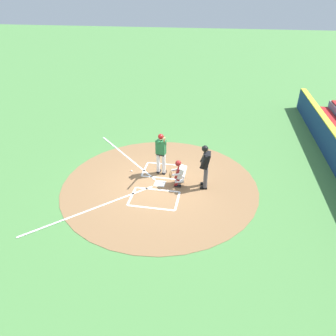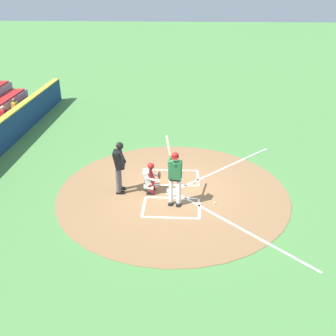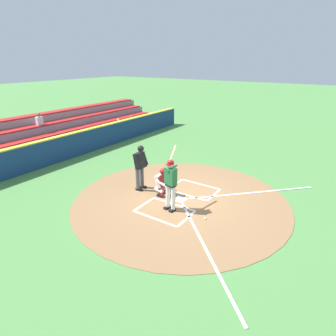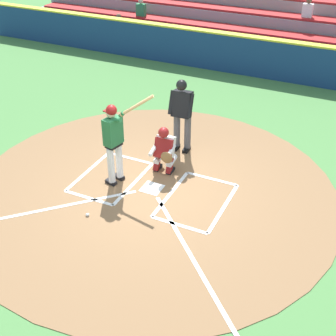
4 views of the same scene
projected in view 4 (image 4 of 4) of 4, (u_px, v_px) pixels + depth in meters
name	position (u px, v px, depth m)	size (l,w,h in m)	color
ground_plane	(152.00, 189.00, 10.22)	(120.00, 120.00, 0.00)	#4C8442
dirt_circle	(152.00, 188.00, 10.22)	(8.00, 8.00, 0.01)	olive
home_plate_and_chalk	(132.00, 210.00, 9.54)	(7.93, 4.91, 0.01)	white
batter	(114.00, 139.00, 9.86)	(1.03, 0.57, 2.13)	white
catcher	(164.00, 149.00, 10.51)	(0.60, 0.60, 1.13)	black
plate_umpire	(182.00, 111.00, 11.06)	(0.59, 0.43, 1.86)	#4C4C51
baseball	(87.00, 215.00, 9.38)	(0.07, 0.07, 0.07)	white
backstop_wall	(254.00, 56.00, 15.59)	(22.00, 0.36, 1.31)	navy
bleacher_stand	(275.00, 33.00, 17.62)	(20.00, 3.40, 2.10)	gray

